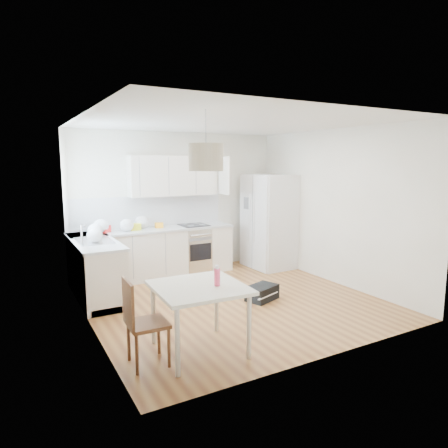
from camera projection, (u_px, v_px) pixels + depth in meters
name	position (u px, v px, depth m)	size (l,w,h in m)	color
floor	(231.00, 300.00, 6.21)	(4.20, 4.20, 0.00)	brown
ceiling	(232.00, 122.00, 5.80)	(4.20, 4.20, 0.00)	white
wall_back	(178.00, 202.00, 7.82)	(4.20, 4.20, 0.00)	silver
wall_left	(87.00, 225.00, 5.00)	(4.20, 4.20, 0.00)	silver
wall_right	(335.00, 207.00, 7.01)	(4.20, 4.20, 0.00)	silver
window_glassblock	(72.00, 188.00, 5.94)	(0.02, 1.00, 1.00)	#BFE0F9
cabinets_back	(155.00, 254.00, 7.41)	(3.00, 0.60, 0.88)	silver
cabinets_left	(95.00, 270.00, 6.32)	(0.60, 1.80, 0.88)	silver
counter_back	(154.00, 230.00, 7.34)	(3.02, 0.64, 0.04)	silver
counter_left	(94.00, 241.00, 6.25)	(0.64, 1.82, 0.04)	silver
backsplash_back	(149.00, 211.00, 7.55)	(3.00, 0.01, 0.58)	white
backsplash_left	(73.00, 223.00, 6.06)	(0.01, 1.80, 0.58)	white
upper_cabinets	(173.00, 176.00, 7.53)	(1.70, 0.32, 0.75)	silver
range_oven	(194.00, 249.00, 7.80)	(0.50, 0.61, 0.88)	silver
sink	(94.00, 241.00, 6.20)	(0.50, 0.80, 0.16)	silver
refrigerator	(270.00, 221.00, 8.10)	(0.90, 0.94, 1.89)	white
dining_table	(199.00, 293.00, 4.44)	(1.01, 1.01, 0.77)	beige
dining_chair	(148.00, 322.00, 4.18)	(0.40, 0.40, 0.94)	#4C2D16
drink_bottle	(217.00, 275.00, 4.42)	(0.07, 0.07, 0.23)	#F0426A
gym_bag	(262.00, 293.00, 6.22)	(0.49, 0.32, 0.23)	black
pendant_lamp	(206.00, 157.00, 4.42)	(0.39, 0.39, 0.30)	#BFAD93
grocery_bag_a	(101.00, 226.00, 6.87)	(0.27, 0.23, 0.24)	white
grocery_bag_b	(127.00, 225.00, 7.03)	(0.24, 0.21, 0.22)	white
grocery_bag_c	(142.00, 222.00, 7.30)	(0.27, 0.23, 0.24)	white
grocery_bag_d	(95.00, 230.00, 6.49)	(0.24, 0.21, 0.22)	white
grocery_bag_e	(95.00, 235.00, 6.06)	(0.23, 0.20, 0.21)	white
snack_orange	(159.00, 225.00, 7.40)	(0.15, 0.09, 0.10)	orange
snack_yellow	(135.00, 227.00, 7.15)	(0.18, 0.11, 0.12)	yellow
snack_red	(106.00, 229.00, 6.92)	(0.17, 0.11, 0.12)	red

